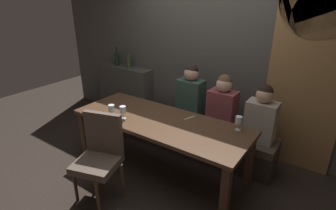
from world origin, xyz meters
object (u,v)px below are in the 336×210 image
object	(u,v)px
banquette_bench	(188,134)
wine_glass_end_right	(112,109)
diner_far_end	(262,115)
diner_bearded	(222,105)
chair_near_side	(100,152)
wine_glass_near_right	(123,110)
diner_redhead	(191,95)
fork_on_table	(190,118)
wine_bottle_pale_label	(129,61)
wine_glass_end_left	(239,120)
wine_bottle_dark_red	(117,59)
dining_table	(160,126)

from	to	relation	value
banquette_bench	wine_glass_end_right	bearing A→B (deg)	-118.22
banquette_bench	diner_far_end	size ratio (longest dim) A/B	3.44
diner_bearded	diner_far_end	xyz separation A→B (m)	(0.51, 0.02, -0.02)
chair_near_side	wine_glass_near_right	size ratio (longest dim) A/B	5.98
diner_redhead	wine_glass_end_right	distance (m)	1.13
banquette_bench	chair_near_side	xyz separation A→B (m)	(-0.28, -1.42, 0.33)
banquette_bench	chair_near_side	bearing A→B (deg)	-101.09
fork_on_table	wine_bottle_pale_label	bearing A→B (deg)	174.62
diner_redhead	fork_on_table	xyz separation A→B (m)	(0.27, -0.48, -0.10)
diner_redhead	wine_glass_end_left	world-z (taller)	diner_redhead
wine_bottle_dark_red	wine_bottle_pale_label	bearing A→B (deg)	-0.84
wine_glass_end_right	wine_glass_end_left	distance (m)	1.51
wine_glass_end_left	diner_redhead	bearing A→B (deg)	153.37
diner_redhead	dining_table	bearing A→B (deg)	-89.99
wine_bottle_pale_label	wine_glass_end_left	bearing A→B (deg)	-17.91
diner_bearded	diner_far_end	bearing A→B (deg)	2.64
dining_table	diner_redhead	world-z (taller)	diner_redhead
wine_glass_end_right	wine_bottle_pale_label	bearing A→B (deg)	124.86
wine_bottle_dark_red	wine_glass_end_left	xyz separation A→B (m)	(2.60, -0.75, -0.21)
wine_bottle_pale_label	diner_redhead	bearing A→B (deg)	-12.18
wine_glass_end_right	banquette_bench	bearing A→B (deg)	61.78
diner_bearded	diner_redhead	bearing A→B (deg)	177.64
diner_redhead	wine_glass_near_right	world-z (taller)	diner_redhead
diner_far_end	wine_bottle_pale_label	distance (m)	2.48
dining_table	banquette_bench	world-z (taller)	dining_table
diner_bearded	wine_glass_end_left	bearing A→B (deg)	-47.76
banquette_bench	wine_bottle_pale_label	xyz separation A→B (m)	(-1.44, 0.34, 0.84)
wine_glass_end_left	wine_glass_near_right	bearing A→B (deg)	-157.43
wine_bottle_pale_label	fork_on_table	bearing A→B (deg)	-24.75
fork_on_table	diner_redhead	bearing A→B (deg)	138.72
wine_glass_end_right	wine_bottle_dark_red	bearing A→B (deg)	132.32
chair_near_side	wine_bottle_dark_red	world-z (taller)	wine_bottle_dark_red
wine_bottle_dark_red	wine_glass_end_left	size ratio (longest dim) A/B	1.99
wine_glass_near_right	diner_far_end	bearing A→B (deg)	34.78
wine_glass_near_right	banquette_bench	bearing A→B (deg)	67.60
diner_redhead	wine_bottle_dark_red	world-z (taller)	same
wine_bottle_pale_label	fork_on_table	xyz separation A→B (m)	(1.71, -0.79, -0.33)
chair_near_side	wine_glass_near_right	xyz separation A→B (m)	(-0.10, 0.49, 0.29)
diner_far_end	wine_bottle_dark_red	world-z (taller)	wine_bottle_dark_red
wine_glass_near_right	wine_glass_end_left	bearing A→B (deg)	22.57
wine_glass_end_left	wine_glass_near_right	distance (m)	1.36
chair_near_side	diner_far_end	xyz separation A→B (m)	(1.28, 1.45, 0.23)
wine_glass_end_right	wine_glass_end_left	bearing A→B (deg)	22.21
diner_bearded	diner_far_end	distance (m)	0.51
dining_table	diner_far_end	world-z (taller)	diner_far_end
fork_on_table	wine_glass_near_right	bearing A→B (deg)	-124.37
dining_table	wine_bottle_dark_red	xyz separation A→B (m)	(-1.73, 1.04, 0.42)
wine_bottle_pale_label	wine_glass_end_right	distance (m)	1.62
banquette_bench	diner_bearded	bearing A→B (deg)	0.52
diner_bearded	wine_bottle_dark_red	world-z (taller)	wine_bottle_dark_red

